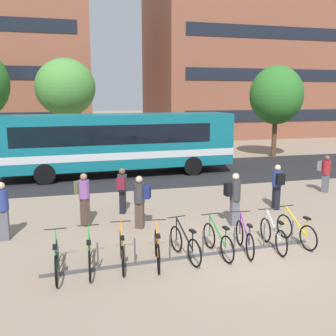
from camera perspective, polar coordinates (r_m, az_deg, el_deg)
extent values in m
plane|color=gray|center=(10.48, 11.39, -12.77)|extent=(200.00, 200.00, 0.00)
cube|color=#232326|center=(20.73, -2.29, -0.77)|extent=(80.00, 7.20, 0.01)
cube|color=#0F6070|center=(20.14, -7.43, 4.12)|extent=(12.09, 3.02, 2.70)
cube|color=silver|center=(20.22, -7.39, 2.29)|extent=(12.11, 3.04, 0.36)
cube|color=black|center=(21.61, 7.02, 7.58)|extent=(1.09, 2.33, 0.40)
cube|color=black|center=(21.89, 8.24, 5.34)|extent=(0.17, 2.19, 1.40)
cube|color=black|center=(21.28, -8.82, 5.53)|extent=(9.83, 0.44, 0.97)
cube|color=black|center=(18.83, -7.73, 4.90)|extent=(9.83, 0.44, 0.97)
cylinder|color=black|center=(22.33, 1.61, 1.36)|extent=(1.01, 0.34, 1.00)
cylinder|color=black|center=(20.19, 3.68, 0.33)|extent=(1.01, 0.34, 1.00)
cylinder|color=black|center=(21.21, -17.83, 0.34)|extent=(1.01, 0.34, 1.00)
cylinder|color=black|center=(18.94, -17.91, -0.87)|extent=(1.01, 0.34, 1.00)
cube|color=#47474C|center=(10.17, 2.78, -13.11)|extent=(7.27, 0.45, 0.06)
cylinder|color=#47474C|center=(9.50, -16.01, -13.21)|extent=(0.04, 0.04, 0.70)
cylinder|color=#47474C|center=(9.56, -10.43, -12.83)|extent=(0.04, 0.04, 0.70)
cylinder|color=#47474C|center=(9.69, -4.96, -12.33)|extent=(0.04, 0.04, 0.70)
cylinder|color=#47474C|center=(9.91, 0.28, -11.76)|extent=(0.04, 0.04, 0.70)
cylinder|color=#47474C|center=(10.20, 5.24, -11.12)|extent=(0.04, 0.04, 0.70)
cylinder|color=#47474C|center=(10.57, 9.87, -10.45)|extent=(0.04, 0.04, 0.70)
cylinder|color=#47474C|center=(11.00, 14.14, -9.77)|extent=(0.04, 0.04, 0.70)
cylinder|color=#47474C|center=(11.48, 18.06, -9.09)|extent=(0.04, 0.04, 0.70)
torus|color=black|center=(9.96, -16.26, -12.08)|extent=(0.05, 0.70, 0.70)
torus|color=black|center=(9.02, -16.34, -14.56)|extent=(0.05, 0.70, 0.70)
cube|color=#1E7F38|center=(9.38, -16.40, -11.46)|extent=(0.04, 0.92, 0.58)
cylinder|color=#1E7F38|center=(9.01, -16.42, -12.77)|extent=(0.03, 0.03, 0.55)
cube|color=black|center=(8.91, -16.51, -11.21)|extent=(0.10, 0.22, 0.05)
cylinder|color=#1E7F38|center=(9.82, -16.36, -10.44)|extent=(0.03, 0.03, 0.65)
cylinder|color=black|center=(9.72, -16.46, -8.71)|extent=(0.52, 0.03, 0.03)
torus|color=black|center=(10.02, -11.66, -11.71)|extent=(0.08, 0.71, 0.70)
torus|color=black|center=(9.08, -11.61, -14.15)|extent=(0.08, 0.71, 0.70)
cube|color=#1E7F38|center=(9.45, -11.71, -11.08)|extent=(0.08, 0.92, 0.58)
cylinder|color=#1E7F38|center=(9.07, -11.68, -12.37)|extent=(0.03, 0.03, 0.55)
cube|color=black|center=(8.97, -11.74, -10.82)|extent=(0.11, 0.22, 0.05)
cylinder|color=#1E7F38|center=(9.89, -11.72, -10.07)|extent=(0.03, 0.03, 0.65)
cylinder|color=black|center=(9.78, -11.80, -8.35)|extent=(0.52, 0.05, 0.03)
torus|color=black|center=(10.16, -7.01, -11.24)|extent=(0.11, 0.71, 0.70)
torus|color=black|center=(9.22, -6.75, -13.60)|extent=(0.11, 0.71, 0.70)
cube|color=orange|center=(9.59, -6.93, -10.59)|extent=(0.12, 0.92, 0.58)
cylinder|color=orange|center=(9.21, -6.81, -11.85)|extent=(0.03, 0.03, 0.55)
cube|color=black|center=(9.11, -6.85, -10.31)|extent=(0.12, 0.23, 0.05)
cylinder|color=orange|center=(10.03, -7.05, -9.62)|extent=(0.03, 0.03, 0.65)
cylinder|color=black|center=(9.93, -7.09, -7.92)|extent=(0.52, 0.08, 0.03)
torus|color=black|center=(10.22, -1.80, -11.04)|extent=(0.16, 0.70, 0.70)
torus|color=black|center=(9.28, -1.42, -13.37)|extent=(0.16, 0.70, 0.70)
cube|color=orange|center=(9.65, -1.64, -10.39)|extent=(0.18, 0.91, 0.58)
cylinder|color=orange|center=(9.26, -1.47, -11.63)|extent=(0.03, 0.03, 0.55)
cube|color=black|center=(9.17, -1.48, -10.11)|extent=(0.14, 0.23, 0.05)
cylinder|color=orange|center=(10.08, -1.81, -9.43)|extent=(0.04, 0.04, 0.65)
cylinder|color=black|center=(9.98, -1.82, -7.73)|extent=(0.52, 0.11, 0.03)
torus|color=black|center=(10.44, 1.21, -10.54)|extent=(0.17, 0.70, 0.70)
torus|color=black|center=(9.61, 3.95, -12.52)|extent=(0.17, 0.70, 0.70)
cube|color=black|center=(9.92, 2.48, -9.77)|extent=(0.19, 0.91, 0.58)
cylinder|color=black|center=(9.59, 3.68, -10.86)|extent=(0.03, 0.03, 0.55)
cube|color=black|center=(9.49, 3.70, -9.38)|extent=(0.14, 0.23, 0.05)
cylinder|color=black|center=(10.32, 1.27, -8.95)|extent=(0.04, 0.04, 0.65)
cylinder|color=black|center=(10.22, 1.28, -7.29)|extent=(0.52, 0.12, 0.03)
torus|color=black|center=(10.74, 6.15, -9.99)|extent=(0.11, 0.70, 0.70)
torus|color=black|center=(9.90, 8.82, -11.90)|extent=(0.11, 0.70, 0.70)
cube|color=#1E7F38|center=(10.22, 7.42, -9.24)|extent=(0.12, 0.92, 0.58)
cylinder|color=#1E7F38|center=(9.88, 8.58, -10.29)|extent=(0.03, 0.03, 0.55)
cube|color=black|center=(9.79, 8.62, -8.84)|extent=(0.12, 0.23, 0.05)
cylinder|color=#1E7F38|center=(10.61, 6.23, -8.44)|extent=(0.03, 0.03, 0.65)
cylinder|color=black|center=(10.51, 6.27, -6.83)|extent=(0.52, 0.08, 0.03)
torus|color=black|center=(11.07, 10.62, -9.46)|extent=(0.17, 0.70, 0.70)
torus|color=black|center=(10.16, 12.14, -11.41)|extent=(0.17, 0.70, 0.70)
cube|color=#702893|center=(10.53, 11.38, -8.76)|extent=(0.19, 0.91, 0.58)
cylinder|color=#702893|center=(10.15, 12.03, -9.82)|extent=(0.03, 0.03, 0.55)
cube|color=black|center=(10.07, 12.09, -8.41)|extent=(0.14, 0.23, 0.05)
cylinder|color=#702893|center=(10.95, 10.70, -7.96)|extent=(0.04, 0.04, 0.65)
cylinder|color=black|center=(10.86, 10.76, -6.38)|extent=(0.52, 0.12, 0.03)
torus|color=black|center=(11.45, 14.33, -8.94)|extent=(0.11, 0.70, 0.70)
torus|color=black|center=(10.58, 16.54, -10.71)|extent=(0.11, 0.70, 0.70)
cube|color=silver|center=(10.93, 15.43, -8.21)|extent=(0.12, 0.92, 0.58)
cylinder|color=silver|center=(10.58, 16.38, -9.19)|extent=(0.03, 0.03, 0.55)
cube|color=black|center=(10.49, 16.46, -7.83)|extent=(0.12, 0.23, 0.05)
cylinder|color=silver|center=(11.33, 14.45, -7.47)|extent=(0.03, 0.03, 0.65)
cylinder|color=black|center=(11.24, 14.52, -5.95)|extent=(0.52, 0.08, 0.03)
torus|color=black|center=(11.91, 16.96, -8.30)|extent=(0.12, 0.70, 0.70)
torus|color=black|center=(11.18, 20.19, -9.77)|extent=(0.12, 0.70, 0.70)
cube|color=yellow|center=(11.45, 18.55, -7.50)|extent=(0.13, 0.92, 0.58)
cylinder|color=yellow|center=(11.16, 19.94, -8.34)|extent=(0.03, 0.03, 0.55)
cube|color=black|center=(11.08, 20.03, -7.05)|extent=(0.12, 0.23, 0.05)
cylinder|color=yellow|center=(11.80, 17.10, -6.88)|extent=(0.04, 0.04, 0.65)
cylinder|color=black|center=(11.71, 17.19, -5.41)|extent=(0.52, 0.08, 0.03)
cube|color=#565660|center=(12.15, -23.24, -7.81)|extent=(0.27, 0.22, 0.91)
cylinder|color=navy|center=(11.95, -23.50, -4.37)|extent=(0.36, 0.36, 0.60)
sphere|color=tan|center=(11.85, -23.65, -2.46)|extent=(0.22, 0.22, 0.22)
cube|color=black|center=(13.77, -6.77, -5.09)|extent=(0.27, 0.31, 0.80)
cylinder|color=#333338|center=(13.59, -6.84, -2.22)|extent=(0.43, 0.43, 0.61)
sphere|color=brown|center=(13.51, -6.88, -0.49)|extent=(0.22, 0.22, 0.22)
cube|color=maroon|center=(13.34, -7.04, -2.34)|extent=(0.32, 0.26, 0.40)
cube|color=black|center=(14.68, 15.81, -4.29)|extent=(0.22, 0.27, 0.88)
cylinder|color=navy|center=(14.51, 15.96, -1.51)|extent=(0.36, 0.36, 0.58)
sphere|color=beige|center=(14.43, 16.04, 0.05)|extent=(0.22, 0.22, 0.22)
cube|color=black|center=(14.28, 16.43, -1.61)|extent=(0.29, 0.20, 0.40)
cube|color=#565660|center=(17.91, 22.39, -2.11)|extent=(0.31, 0.33, 0.82)
cylinder|color=maroon|center=(17.78, 22.55, 0.11)|extent=(0.47, 0.47, 0.59)
sphere|color=brown|center=(17.71, 22.65, 1.41)|extent=(0.22, 0.22, 0.22)
cube|color=slate|center=(17.85, 21.77, 0.31)|extent=(0.33, 0.31, 0.40)
cube|color=#47382D|center=(12.67, -12.26, -6.41)|extent=(0.31, 0.33, 0.92)
cylinder|color=#7F4C93|center=(12.47, -12.40, -3.10)|extent=(0.47, 0.47, 0.59)
sphere|color=#936B4C|center=(12.38, -12.47, -1.28)|extent=(0.22, 0.22, 0.22)
cube|color=#56602D|center=(12.67, -13.12, -2.77)|extent=(0.33, 0.31, 0.40)
cube|color=#47382D|center=(12.21, -4.26, -7.02)|extent=(0.32, 0.29, 0.85)
cylinder|color=#333338|center=(12.00, -4.31, -3.68)|extent=(0.45, 0.45, 0.62)
sphere|color=tan|center=(11.91, -4.34, -1.72)|extent=(0.22, 0.22, 0.22)
cube|color=navy|center=(11.93, -3.10, -3.60)|extent=(0.28, 0.33, 0.40)
cube|color=#565660|center=(12.61, 9.89, -6.57)|extent=(0.27, 0.21, 0.85)
cylinder|color=#333338|center=(12.41, 10.00, -3.24)|extent=(0.35, 0.35, 0.66)
sphere|color=beige|center=(12.31, 10.07, -1.26)|extent=(0.22, 0.22, 0.22)
cube|color=black|center=(12.28, 8.93, -3.19)|extent=(0.19, 0.29, 0.40)
cylinder|color=brown|center=(27.09, 15.54, 4.25)|extent=(0.32, 0.32, 2.53)
ellipsoid|color=#2D7028|center=(26.94, 15.85, 10.41)|extent=(3.54, 3.54, 3.88)
cylinder|color=brown|center=(27.60, -14.73, 4.94)|extent=(0.32, 0.32, 3.04)
ellipsoid|color=#4C8E3D|center=(27.48, -15.05, 11.52)|extent=(4.04, 4.04, 3.88)
cube|color=brown|center=(44.63, 12.17, 19.77)|extent=(21.17, 13.31, 22.63)
cube|color=black|center=(38.21, 16.16, 7.51)|extent=(18.63, 0.06, 1.10)
cube|color=black|center=(38.21, 16.46, 13.16)|extent=(18.63, 0.06, 1.10)
cube|color=black|center=(38.58, 16.77, 18.75)|extent=(18.63, 0.06, 1.10)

